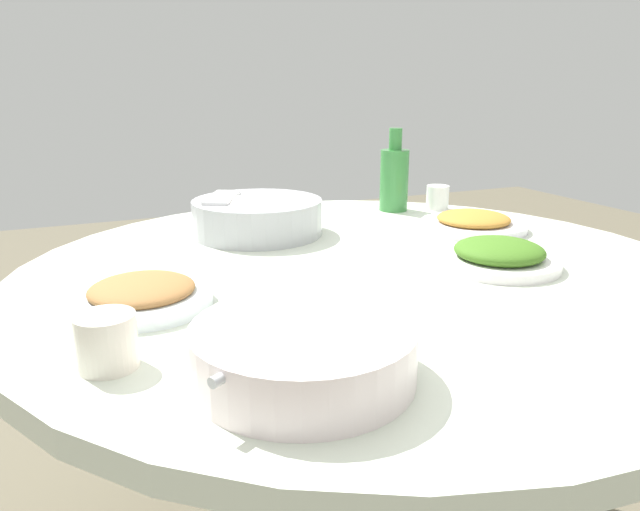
{
  "coord_description": "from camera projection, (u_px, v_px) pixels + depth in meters",
  "views": [
    {
      "loc": [
        0.95,
        -0.5,
        1.08
      ],
      "look_at": [
        0.01,
        -0.09,
        0.78
      ],
      "focal_mm": 33.05,
      "sensor_mm": 36.0,
      "label": 1
    }
  ],
  "objects": [
    {
      "name": "round_dining_table",
      "position": [
        362.0,
        305.0,
        1.14
      ],
      "size": [
        1.3,
        1.3,
        0.75
      ],
      "color": "#99999E",
      "rests_on": "ground"
    },
    {
      "name": "rice_bowl",
      "position": [
        257.0,
        216.0,
        1.34
      ],
      "size": [
        0.29,
        0.29,
        0.09
      ],
      "color": "#B2B5BA",
      "rests_on": "round_dining_table"
    },
    {
      "name": "soup_bowl",
      "position": [
        303.0,
        354.0,
        0.68
      ],
      "size": [
        0.26,
        0.26,
        0.07
      ],
      "color": "white",
      "rests_on": "round_dining_table"
    },
    {
      "name": "dish_stirfry",
      "position": [
        142.0,
        295.0,
        0.91
      ],
      "size": [
        0.22,
        0.22,
        0.05
      ],
      "color": "silver",
      "rests_on": "round_dining_table"
    },
    {
      "name": "dish_tofu_braise",
      "position": [
        473.0,
        222.0,
        1.39
      ],
      "size": [
        0.25,
        0.25,
        0.04
      ],
      "color": "silver",
      "rests_on": "round_dining_table"
    },
    {
      "name": "dish_greens",
      "position": [
        499.0,
        256.0,
        1.11
      ],
      "size": [
        0.23,
        0.23,
        0.05
      ],
      "color": "white",
      "rests_on": "round_dining_table"
    },
    {
      "name": "green_bottle",
      "position": [
        394.0,
        178.0,
        1.58
      ],
      "size": [
        0.08,
        0.08,
        0.22
      ],
      "color": "#38833E",
      "rests_on": "round_dining_table"
    },
    {
      "name": "tea_cup_near",
      "position": [
        437.0,
        197.0,
        1.61
      ],
      "size": [
        0.06,
        0.06,
        0.07
      ],
      "primitive_type": "cylinder",
      "color": "white",
      "rests_on": "round_dining_table"
    },
    {
      "name": "tea_cup_far",
      "position": [
        107.0,
        341.0,
        0.71
      ],
      "size": [
        0.07,
        0.07,
        0.07
      ],
      "primitive_type": "cylinder",
      "color": "silver",
      "rests_on": "round_dining_table"
    }
  ]
}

